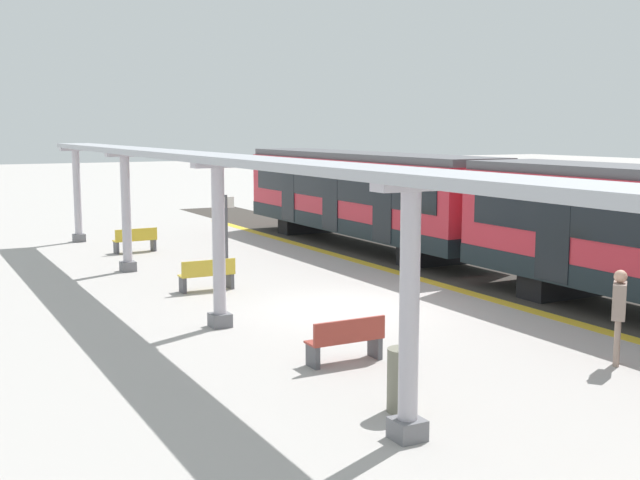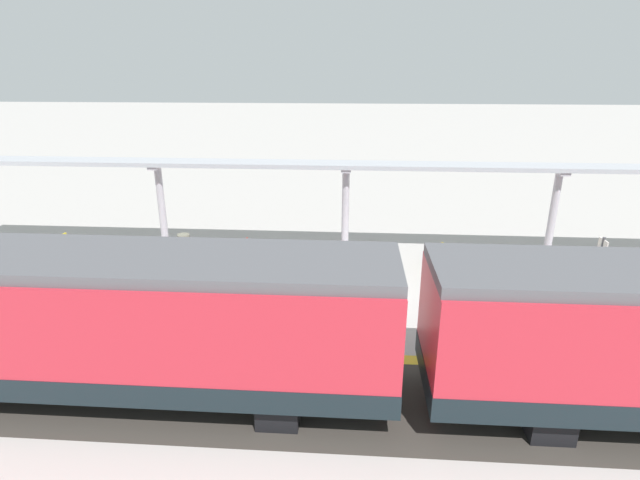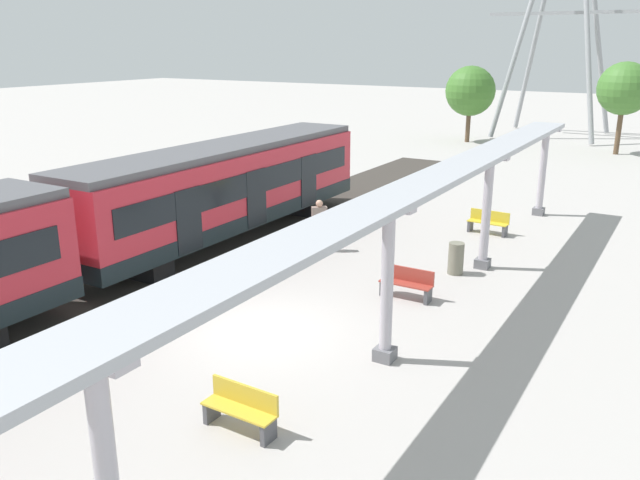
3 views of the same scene
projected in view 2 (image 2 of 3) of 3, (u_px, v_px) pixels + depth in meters
The scene contains 14 objects.
ground_plane at pixel (346, 295), 16.31m from camera, with size 176.00×176.00×0.00m, color #ABA6A1.
tactile_edge_strip at pixel (343, 357), 12.82m from camera, with size 0.42×38.45×0.01m, color gold.
trackbed at pixel (341, 402), 11.12m from camera, with size 3.20×50.45×0.01m, color #38332D.
train_far_carriage at pixel (84, 322), 10.89m from camera, with size 2.65×13.94×3.48m.
canopy_pillar_second at pixel (552, 217), 18.44m from camera, with size 1.10×0.44×3.63m.
canopy_pillar_third at pixel (345, 213), 18.95m from camera, with size 1.10×0.44×3.63m.
canopy_pillar_fourth at pixel (162, 209), 19.42m from camera, with size 1.10×0.44×3.63m.
canopy_beam at pixel (348, 165), 18.32m from camera, with size 1.20×30.93×0.16m, color #A8AAB2.
bench_near_end at pixel (247, 254), 18.65m from camera, with size 1.50×0.44×0.86m.
bench_mid_platform at pixel (448, 260), 18.12m from camera, with size 1.51×0.47×0.86m.
bench_extra_slot at pixel (59, 249), 19.20m from camera, with size 1.52×0.52×0.86m.
trash_bin at pixel (184, 246), 19.28m from camera, with size 0.48×0.48×1.00m, color slate.
platform_info_sign at pixel (599, 263), 15.45m from camera, with size 0.56×0.10×2.20m.
passenger_waiting_near_edge at pixel (133, 284), 14.50m from camera, with size 0.55×0.51×1.79m.
Camera 2 is at (-14.76, -0.15, 7.22)m, focal length 27.44 mm.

